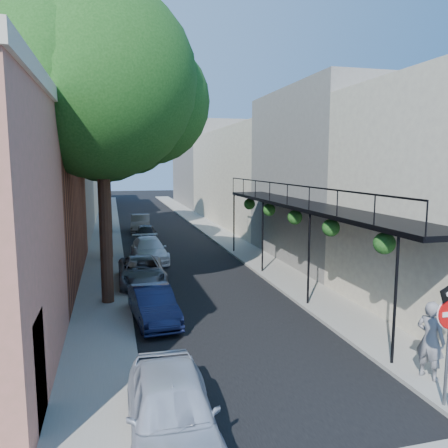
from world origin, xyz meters
TOP-DOWN VIEW (x-y plane):
  - road_surface at (0.00, 30.00)m, footprint 6.00×64.00m
  - sidewalk_left at (-4.00, 30.00)m, footprint 2.00×64.00m
  - sidewalk_right at (4.00, 30.00)m, footprint 2.00×64.00m
  - buildings_left at (-9.30, 28.76)m, footprint 10.10×59.10m
  - buildings_right at (8.99, 29.49)m, footprint 9.80×55.00m
  - oak_near at (-3.37, 10.26)m, footprint 7.48×6.80m
  - oak_mid at (-3.42, 18.23)m, footprint 6.60×6.00m
  - oak_far at (-3.35, 27.27)m, footprint 7.70×7.00m
  - parked_car_a at (-2.60, 1.28)m, footprint 1.76×4.11m
  - parked_car_b at (-2.33, 7.82)m, footprint 1.58×3.62m
  - parked_car_c at (-2.39, 12.49)m, footprint 1.98×4.22m
  - parked_car_d at (-1.69, 17.02)m, footprint 1.89×4.32m
  - parked_car_e at (-1.40, 23.09)m, footprint 1.56×3.41m
  - parked_car_f at (-1.48, 27.46)m, footprint 1.68×4.09m
  - pedestrian at (3.66, 2.10)m, footprint 0.68×0.81m

SIDE VIEW (x-z plane):
  - road_surface at x=0.00m, z-range 0.00..0.01m
  - sidewalk_left at x=-4.00m, z-range 0.00..0.12m
  - sidewalk_right at x=4.00m, z-range 0.00..0.12m
  - parked_car_e at x=-1.40m, z-range 0.00..1.13m
  - parked_car_b at x=-2.33m, z-range 0.00..1.16m
  - parked_car_c at x=-2.39m, z-range 0.00..1.17m
  - parked_car_d at x=-1.69m, z-range 0.00..1.24m
  - parked_car_f at x=-1.48m, z-range 0.00..1.32m
  - parked_car_a at x=-2.60m, z-range 0.00..1.39m
  - pedestrian at x=3.66m, z-range 0.12..2.01m
  - buildings_right at x=8.99m, z-range -0.58..9.42m
  - buildings_left at x=-9.30m, z-range -1.06..10.94m
  - oak_mid at x=-3.42m, z-range 1.96..12.16m
  - oak_near at x=-3.37m, z-range 2.17..13.59m
  - oak_far at x=-3.35m, z-range 2.31..14.21m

